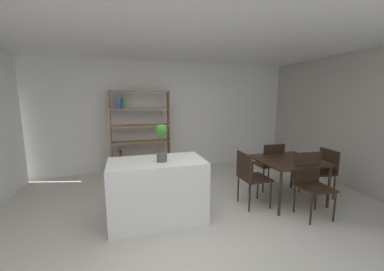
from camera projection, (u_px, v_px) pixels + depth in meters
ground_plane at (190, 231)px, 3.10m from camera, size 9.64×9.64×0.00m
ceiling_slab at (190, 19)px, 2.67m from camera, size 7.01×6.01×0.06m
back_partition at (157, 116)px, 5.70m from camera, size 7.01×0.06×2.64m
kitchen_island at (157, 190)px, 3.35m from camera, size 1.36×0.75×0.89m
potted_plant_on_island at (161, 139)px, 3.18m from camera, size 0.17×0.17×0.53m
open_bookshelf at (137, 134)px, 5.27m from camera, size 1.32×0.35×1.93m
dining_table at (288, 163)px, 3.94m from camera, size 1.05×0.97×0.74m
dining_chair_window_side at (322, 168)px, 4.16m from camera, size 0.50×0.50×0.86m
dining_chair_near at (311, 179)px, 3.48m from camera, size 0.48×0.46×0.95m
dining_chair_far at (270, 162)px, 4.44m from camera, size 0.45×0.45×0.92m
dining_chair_island_side at (250, 174)px, 3.75m from camera, size 0.45×0.45×0.90m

